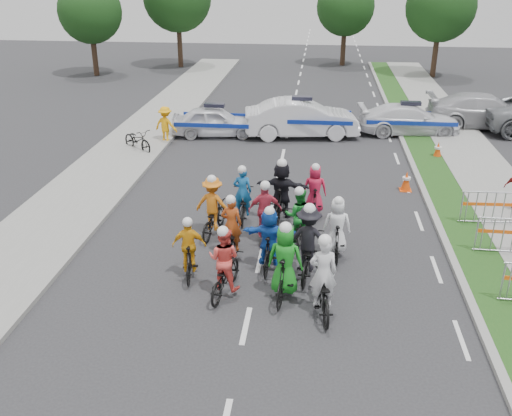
# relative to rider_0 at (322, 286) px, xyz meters

# --- Properties ---
(ground) EXTENTS (90.00, 90.00, 0.00)m
(ground) POSITION_rel_rider_0_xyz_m (-1.64, -0.75, -0.66)
(ground) COLOR #28282B
(ground) RESTS_ON ground
(curb_right) EXTENTS (0.20, 60.00, 0.12)m
(curb_right) POSITION_rel_rider_0_xyz_m (3.46, 4.25, -0.60)
(curb_right) COLOR gray
(curb_right) RESTS_ON ground
(grass_strip) EXTENTS (1.20, 60.00, 0.11)m
(grass_strip) POSITION_rel_rider_0_xyz_m (4.16, 4.25, -0.60)
(grass_strip) COLOR #154114
(grass_strip) RESTS_ON ground
(sidewalk_left) EXTENTS (3.00, 60.00, 0.13)m
(sidewalk_left) POSITION_rel_rider_0_xyz_m (-8.14, 4.25, -0.59)
(sidewalk_left) COLOR gray
(sidewalk_left) RESTS_ON ground
(rider_0) EXTENTS (0.93, 2.03, 2.00)m
(rider_0) POSITION_rel_rider_0_xyz_m (0.00, 0.00, 0.00)
(rider_0) COLOR black
(rider_0) RESTS_ON ground
(rider_1) EXTENTS (0.90, 1.95, 2.00)m
(rider_1) POSITION_rel_rider_0_xyz_m (-0.88, 0.53, 0.11)
(rider_1) COLOR black
(rider_1) RESTS_ON ground
(rider_2) EXTENTS (0.96, 1.87, 1.82)m
(rider_2) POSITION_rel_rider_0_xyz_m (-2.31, 0.51, 0.02)
(rider_2) COLOR black
(rider_2) RESTS_ON ground
(rider_3) EXTENTS (0.87, 1.63, 1.68)m
(rider_3) POSITION_rel_rider_0_xyz_m (-3.30, 1.21, -0.01)
(rider_3) COLOR black
(rider_3) RESTS_ON ground
(rider_4) EXTENTS (1.18, 2.03, 2.01)m
(rider_4) POSITION_rel_rider_0_xyz_m (-0.37, 1.61, 0.12)
(rider_4) COLOR black
(rider_4) RESTS_ON ground
(rider_5) EXTENTS (1.45, 1.73, 1.79)m
(rider_5) POSITION_rel_rider_0_xyz_m (-1.36, 1.83, 0.10)
(rider_5) COLOR black
(rider_5) RESTS_ON ground
(rider_6) EXTENTS (0.63, 1.76, 1.80)m
(rider_6) POSITION_rel_rider_0_xyz_m (-2.43, 2.45, -0.06)
(rider_6) COLOR black
(rider_6) RESTS_ON ground
(rider_7) EXTENTS (0.76, 1.70, 1.77)m
(rider_7) POSITION_rel_rider_0_xyz_m (0.36, 2.72, 0.04)
(rider_7) COLOR black
(rider_7) RESTS_ON ground
(rider_8) EXTENTS (0.78, 1.80, 1.82)m
(rider_8) POSITION_rel_rider_0_xyz_m (-0.68, 3.18, 0.02)
(rider_8) COLOR black
(rider_8) RESTS_ON ground
(rider_9) EXTENTS (0.99, 1.84, 1.87)m
(rider_9) POSITION_rel_rider_0_xyz_m (-1.62, 3.38, 0.06)
(rider_9) COLOR black
(rider_9) RESTS_ON ground
(rider_10) EXTENTS (1.12, 1.91, 1.87)m
(rider_10) POSITION_rel_rider_0_xyz_m (-3.15, 3.67, 0.07)
(rider_10) COLOR black
(rider_10) RESTS_ON ground
(rider_11) EXTENTS (1.68, 1.99, 2.04)m
(rider_11) POSITION_rel_rider_0_xyz_m (-1.26, 4.80, 0.19)
(rider_11) COLOR black
(rider_11) RESTS_ON ground
(rider_12) EXTENTS (0.74, 1.80, 1.79)m
(rider_12) POSITION_rel_rider_0_xyz_m (-2.44, 4.77, -0.06)
(rider_12) COLOR black
(rider_12) RESTS_ON ground
(rider_13) EXTENTS (0.77, 1.71, 1.76)m
(rider_13) POSITION_rel_rider_0_xyz_m (-0.27, 5.28, 0.03)
(rider_13) COLOR black
(rider_13) RESTS_ON ground
(police_car_0) EXTENTS (4.04, 2.02, 1.32)m
(police_car_0) POSITION_rel_rider_0_xyz_m (-4.90, 13.68, 0.00)
(police_car_0) COLOR silver
(police_car_0) RESTS_ON ground
(police_car_1) EXTENTS (5.28, 2.50, 1.67)m
(police_car_1) POSITION_rel_rider_0_xyz_m (-1.01, 13.96, 0.18)
(police_car_1) COLOR silver
(police_car_1) RESTS_ON ground
(police_car_2) EXTENTS (4.78, 2.35, 1.34)m
(police_car_2) POSITION_rel_rider_0_xyz_m (3.87, 14.98, 0.01)
(police_car_2) COLOR silver
(police_car_2) RESTS_ON ground
(civilian_sedan) EXTENTS (5.48, 2.31, 1.58)m
(civilian_sedan) POSITION_rel_rider_0_xyz_m (7.59, 16.46, 0.13)
(civilian_sedan) COLOR #B0B0B5
(civilian_sedan) RESTS_ON ground
(marshal_hiviz) EXTENTS (1.16, 0.87, 1.60)m
(marshal_hiviz) POSITION_rel_rider_0_xyz_m (-6.82, 12.36, 0.14)
(marshal_hiviz) COLOR #FFAB0D
(marshal_hiviz) RESTS_ON ground
(barrier_2) EXTENTS (2.02, 0.59, 1.12)m
(barrier_2) POSITION_rel_rider_0_xyz_m (5.06, 5.11, -0.10)
(barrier_2) COLOR #A5A8AD
(barrier_2) RESTS_ON ground
(cone_0) EXTENTS (0.40, 0.40, 0.70)m
(cone_0) POSITION_rel_rider_0_xyz_m (2.86, 7.79, -0.32)
(cone_0) COLOR #F24C0C
(cone_0) RESTS_ON ground
(cone_1) EXTENTS (0.40, 0.40, 0.70)m
(cone_1) POSITION_rel_rider_0_xyz_m (4.58, 11.47, -0.32)
(cone_1) COLOR #F24C0C
(cone_1) RESTS_ON ground
(parked_bike) EXTENTS (1.82, 1.64, 0.96)m
(parked_bike) POSITION_rel_rider_0_xyz_m (-7.71, 11.07, -0.18)
(parked_bike) COLOR black
(parked_bike) RESTS_ON ground
(tree_0) EXTENTS (4.20, 4.20, 6.30)m
(tree_0) POSITION_rel_rider_0_xyz_m (-15.64, 27.25, 3.53)
(tree_0) COLOR #382619
(tree_0) RESTS_ON ground
(tree_1) EXTENTS (4.55, 4.55, 6.82)m
(tree_1) POSITION_rel_rider_0_xyz_m (7.36, 29.25, 3.88)
(tree_1) COLOR #382619
(tree_1) RESTS_ON ground
(tree_4) EXTENTS (4.20, 4.20, 6.30)m
(tree_4) POSITION_rel_rider_0_xyz_m (1.36, 33.25, 3.53)
(tree_4) COLOR #382619
(tree_4) RESTS_ON ground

